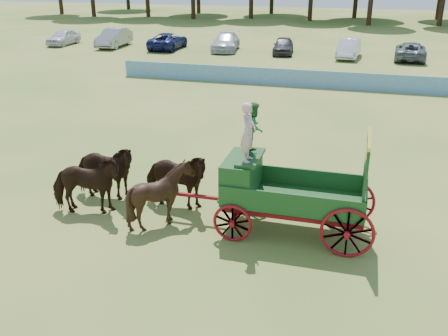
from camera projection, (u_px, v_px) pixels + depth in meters
ground at (295, 229)px, 14.21m from camera, size 160.00×160.00×0.00m
horse_lead_left at (86, 185)px, 14.77m from camera, size 2.38×1.49×1.86m
horse_lead_right at (104, 172)px, 15.75m from camera, size 2.24×1.09×1.86m
horse_wheel_left at (161, 195)px, 14.17m from camera, size 1.82×1.65×1.86m
horse_wheel_right at (175, 180)px, 15.15m from camera, size 2.26×1.14×1.86m
farm_dray at (269, 177)px, 13.68m from camera, size 6.00×2.00×3.74m
sponsor_banner at (321, 79)px, 30.30m from camera, size 26.00×0.08×1.05m
parked_cars at (394, 49)px, 39.83m from camera, size 57.91×6.90×1.64m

